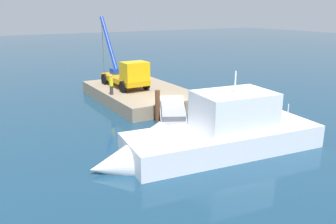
{
  "coord_description": "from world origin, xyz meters",
  "views": [
    {
      "loc": [
        22.6,
        -13.64,
        8.01
      ],
      "look_at": [
        0.86,
        -0.93,
        0.65
      ],
      "focal_mm": 37.77,
      "sensor_mm": 36.0,
      "label": 1
    }
  ],
  "objects": [
    {
      "name": "moored_yacht",
      "position": [
        7.43,
        -2.92,
        0.62
      ],
      "size": [
        5.32,
        13.97,
        6.32
      ],
      "color": "white",
      "rests_on": "ground"
    },
    {
      "name": "crane_truck",
      "position": [
        -6.53,
        -0.89,
        2.38
      ],
      "size": [
        8.29,
        2.74,
        6.27
      ],
      "color": "orange",
      "rests_on": "dock"
    },
    {
      "name": "dock",
      "position": [
        -5.73,
        0.0,
        0.54
      ],
      "size": [
        11.78,
        7.05,
        1.08
      ],
      "primitive_type": "cube",
      "color": "gray",
      "rests_on": "ground"
    },
    {
      "name": "piling_mid",
      "position": [
        0.59,
        2.15,
        0.86
      ],
      "size": [
        0.37,
        0.37,
        1.73
      ],
      "primitive_type": "cylinder",
      "color": "brown",
      "rests_on": "ground"
    },
    {
      "name": "piling_near",
      "position": [
        0.78,
        -1.76,
        1.2
      ],
      "size": [
        0.36,
        0.36,
        2.39
      ],
      "primitive_type": "cylinder",
      "color": "brown",
      "rests_on": "ground"
    },
    {
      "name": "dock_worker",
      "position": [
        -4.8,
        -3.13,
        1.94
      ],
      "size": [
        0.34,
        0.34,
        1.69
      ],
      "color": "#323232",
      "rests_on": "dock"
    },
    {
      "name": "ground",
      "position": [
        0.0,
        0.0,
        0.0
      ],
      "size": [
        200.0,
        200.0,
        0.0
      ],
      "primitive_type": "plane",
      "color": "navy"
    },
    {
      "name": "salvaged_car",
      "position": [
        1.73,
        -1.04,
        0.7
      ],
      "size": [
        4.76,
        3.63,
        2.42
      ],
      "color": "#99999E",
      "rests_on": "ground"
    }
  ]
}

